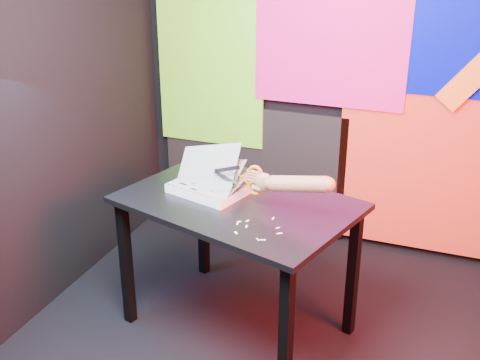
% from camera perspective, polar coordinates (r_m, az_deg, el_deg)
% --- Properties ---
extents(room, '(3.01, 3.01, 2.71)m').
position_cam_1_polar(room, '(2.34, 6.37, 6.64)').
color(room, black).
rests_on(room, ground).
extents(backdrop, '(2.88, 0.05, 2.08)m').
position_cam_1_polar(backdrop, '(3.82, 12.81, 6.58)').
color(backdrop, red).
rests_on(backdrop, ground).
extents(work_table, '(1.28, 1.03, 0.75)m').
position_cam_1_polar(work_table, '(3.01, -0.22, -3.63)').
color(work_table, black).
rests_on(work_table, ground).
extents(printout_stack, '(0.42, 0.35, 0.28)m').
position_cam_1_polar(printout_stack, '(3.05, -2.97, -0.66)').
color(printout_stack, silver).
rests_on(printout_stack, work_table).
extents(scissors, '(0.27, 0.05, 0.15)m').
position_cam_1_polar(scissors, '(2.85, 1.13, 0.05)').
color(scissors, '#B7B7B7').
rests_on(scissors, printout_stack).
extents(hand_forearm, '(0.43, 0.12, 0.14)m').
position_cam_1_polar(hand_forearm, '(2.75, 5.07, -0.34)').
color(hand_forearm, '#AC775D').
rests_on(hand_forearm, work_table).
extents(paper_clippings, '(0.23, 0.24, 0.00)m').
position_cam_1_polar(paper_clippings, '(2.70, 1.43, -4.58)').
color(paper_clippings, silver).
rests_on(paper_clippings, work_table).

